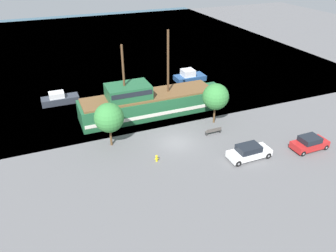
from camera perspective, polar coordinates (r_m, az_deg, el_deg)
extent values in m
plane|color=#5B5B5E|center=(37.61, 1.45, -2.91)|extent=(160.00, 160.00, 0.00)
plane|color=#33566B|center=(76.90, -12.22, 13.43)|extent=(80.00, 80.00, 0.00)
cube|color=#1E5633|center=(43.49, -3.31, 3.67)|extent=(18.15, 4.53, 2.60)
cube|color=silver|center=(43.65, -3.30, 3.21)|extent=(17.79, 4.61, 0.45)
cube|color=#1E5633|center=(47.06, 7.90, 6.00)|extent=(1.40, 2.49, 1.82)
cube|color=brown|center=(42.90, -3.37, 5.39)|extent=(17.42, 4.17, 0.25)
cube|color=#1E5633|center=(41.79, -6.95, 6.02)|extent=(5.45, 3.63, 1.70)
cube|color=black|center=(41.69, -6.97, 6.34)|extent=(5.17, 3.69, 0.61)
cylinder|color=#4C331E|center=(42.32, 0.01, 11.11)|extent=(0.28, 0.28, 8.03)
cylinder|color=#4C331E|center=(40.75, -7.78, 9.23)|extent=(0.28, 0.28, 6.83)
cube|color=#2D333D|center=(49.34, -18.25, 4.33)|extent=(5.13, 1.97, 0.94)
cube|color=silver|center=(48.99, -18.84, 5.16)|extent=(2.05, 1.54, 0.77)
cube|color=black|center=(49.02, -18.13, 5.29)|extent=(0.12, 1.38, 0.62)
cube|color=navy|center=(55.33, 3.81, 8.38)|extent=(5.02, 2.53, 0.85)
cube|color=silver|center=(54.84, 3.49, 9.26)|extent=(2.01, 1.97, 1.05)
cube|color=black|center=(55.10, 4.06, 9.33)|extent=(0.12, 1.77, 0.84)
cube|color=white|center=(35.73, 13.94, -4.63)|extent=(4.67, 1.83, 0.69)
cube|color=black|center=(35.30, 13.88, -3.79)|extent=(2.43, 1.65, 0.63)
cylinder|color=black|center=(36.36, 17.03, -4.96)|extent=(0.68, 0.22, 0.68)
cylinder|color=gray|center=(36.36, 17.03, -4.96)|extent=(0.26, 0.25, 0.26)
cylinder|color=black|center=(37.41, 15.51, -3.68)|extent=(0.68, 0.22, 0.68)
cylinder|color=gray|center=(37.41, 15.51, -3.68)|extent=(0.26, 0.25, 0.26)
cylinder|color=black|center=(34.38, 12.13, -6.40)|extent=(0.68, 0.22, 0.68)
cylinder|color=gray|center=(34.38, 12.13, -6.40)|extent=(0.26, 0.25, 0.26)
cylinder|color=black|center=(35.48, 10.67, -4.99)|extent=(0.68, 0.22, 0.68)
cylinder|color=gray|center=(35.48, 10.67, -4.99)|extent=(0.26, 0.25, 0.26)
cube|color=#B21E1E|center=(39.40, 23.42, -2.95)|extent=(4.08, 1.84, 0.74)
cube|color=black|center=(38.99, 23.48, -2.14)|extent=(2.12, 1.66, 0.61)
cylinder|color=black|center=(40.17, 25.78, -3.36)|extent=(0.62, 0.22, 0.62)
cylinder|color=gray|center=(40.17, 25.78, -3.36)|extent=(0.24, 0.25, 0.24)
cylinder|color=black|center=(41.08, 24.17, -2.25)|extent=(0.62, 0.22, 0.62)
cylinder|color=gray|center=(41.08, 24.17, -2.25)|extent=(0.24, 0.25, 0.24)
cylinder|color=black|center=(38.03, 22.44, -4.45)|extent=(0.62, 0.22, 0.62)
cylinder|color=gray|center=(38.03, 22.44, -4.45)|extent=(0.24, 0.25, 0.24)
cylinder|color=black|center=(38.99, 20.82, -3.24)|extent=(0.62, 0.22, 0.62)
cylinder|color=gray|center=(38.99, 20.82, -3.24)|extent=(0.24, 0.25, 0.24)
cylinder|color=yellow|center=(34.39, -2.00, -5.76)|extent=(0.22, 0.22, 0.56)
sphere|color=yellow|center=(34.19, -2.01, -5.27)|extent=(0.25, 0.25, 0.25)
cylinder|color=yellow|center=(34.33, -2.25, -5.78)|extent=(0.10, 0.09, 0.09)
cylinder|color=yellow|center=(34.42, -1.75, -5.67)|extent=(0.10, 0.09, 0.09)
cube|color=#4C4742|center=(39.47, 7.86, -0.83)|extent=(1.96, 0.45, 0.05)
cube|color=#4C4742|center=(39.21, 8.02, -0.67)|extent=(1.96, 0.06, 0.40)
cube|color=#2D2D2D|center=(39.17, 6.67, -1.37)|extent=(0.12, 0.36, 0.40)
cube|color=#2D2D2D|center=(40.00, 8.99, -0.85)|extent=(0.12, 0.36, 0.40)
cylinder|color=brown|center=(37.21, -9.92, -1.88)|extent=(0.24, 0.24, 2.09)
sphere|color=#337A38|center=(36.04, -10.24, 1.44)|extent=(3.27, 3.27, 3.27)
cylinder|color=brown|center=(41.75, 8.05, 1.97)|extent=(0.24, 0.24, 2.19)
sphere|color=#337A38|center=(40.69, 8.29, 5.08)|extent=(3.27, 3.27, 3.27)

